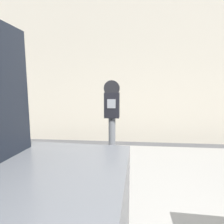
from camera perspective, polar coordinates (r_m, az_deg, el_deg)
sidewalk at (r=3.26m, az=7.42°, el=-19.75°), size 24.00×2.80×0.14m
building_facade at (r=5.30m, az=7.00°, el=17.09°), size 24.00×0.30×4.90m
parking_meter at (r=2.01m, az=-0.00°, el=-5.01°), size 0.17×0.14×1.52m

